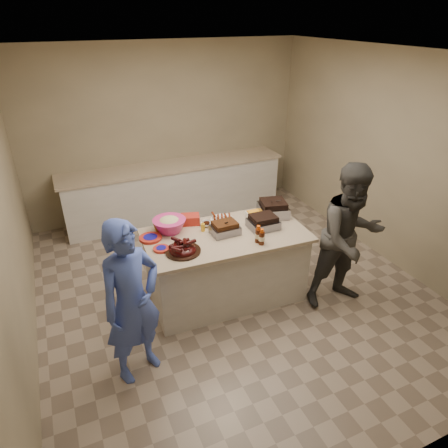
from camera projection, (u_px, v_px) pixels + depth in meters
name	position (u px, v px, depth m)	size (l,w,h in m)	color
room	(232.00, 287.00, 4.99)	(4.50, 5.00, 2.70)	#9A8C6B
back_counter	(175.00, 190.00, 6.55)	(3.60, 0.64, 0.90)	beige
island	(226.00, 295.00, 4.85)	(1.81, 0.95, 0.86)	beige
rib_platter	(183.00, 252.00, 4.12)	(0.37, 0.37, 0.15)	#380807
pulled_pork_tray	(225.00, 234.00, 4.45)	(0.30, 0.23, 0.09)	#47230F
brisket_tray	(263.00, 228.00, 4.57)	(0.32, 0.27, 0.10)	black
roasting_pan	(273.00, 215.00, 4.85)	(0.33, 0.33, 0.13)	gray
coleslaw_bowl	(170.00, 231.00, 4.50)	(0.37, 0.37, 0.25)	#CC2F7A
sausage_plate	(222.00, 220.00, 4.75)	(0.28, 0.28, 0.05)	silver
mac_cheese_dish	(259.00, 217.00, 4.81)	(0.27, 0.20, 0.07)	#FFA71F
bbq_bottle_a	(258.00, 242.00, 4.29)	(0.07, 0.07, 0.20)	#3D1708
bbq_bottle_b	(261.00, 244.00, 4.25)	(0.06, 0.06, 0.18)	#3D1708
mustard_bottle	(203.00, 231.00, 4.50)	(0.04, 0.04, 0.12)	gold
sauce_bowl	(207.00, 226.00, 4.61)	(0.14, 0.04, 0.14)	silver
plate_stack_large	(151.00, 239.00, 4.34)	(0.24, 0.24, 0.03)	#A92519
plate_stack_small	(161.00, 250.00, 4.15)	(0.17, 0.17, 0.02)	#A92519
plastic_cup	(159.00, 231.00, 4.50)	(0.11, 0.10, 0.11)	#944A0F
basket_stack	(190.00, 223.00, 4.66)	(0.21, 0.16, 0.11)	#A92519
guest_blue	(141.00, 368.00, 3.86)	(0.59, 1.61, 0.38)	#4760C5
guest_gray	(339.00, 299.00, 4.79)	(0.83, 1.70, 0.65)	#43413D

